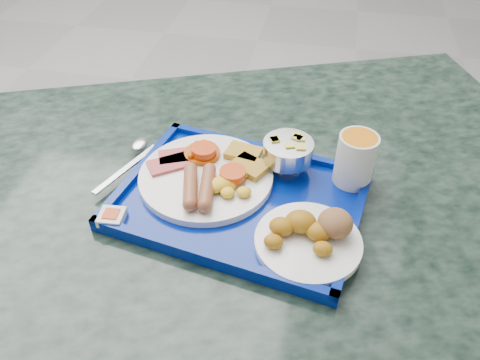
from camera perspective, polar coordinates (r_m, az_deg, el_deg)
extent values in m
plane|color=gray|center=(2.45, -18.80, 4.15)|extent=(6.00, 6.00, 0.00)
cylinder|color=slate|center=(1.16, -0.83, -16.82)|extent=(0.12, 0.12, 0.74)
cube|color=black|center=(0.85, -1.08, -2.56)|extent=(1.54, 1.29, 0.04)
cube|color=navy|center=(0.81, 0.00, -2.50)|extent=(0.45, 0.37, 0.01)
cube|color=navy|center=(0.90, 3.28, 3.85)|extent=(0.40, 0.09, 0.01)
cube|color=navy|center=(0.71, -4.21, -9.13)|extent=(0.40, 0.09, 0.01)
cube|color=navy|center=(0.77, 13.74, -5.42)|extent=(0.07, 0.30, 0.01)
cube|color=navy|center=(0.87, -12.06, 1.36)|extent=(0.07, 0.30, 0.01)
cylinder|color=white|center=(0.84, -4.15, 0.43)|extent=(0.24, 0.24, 0.01)
cube|color=#C24D51|center=(0.87, -7.20, 2.95)|extent=(0.09, 0.07, 0.01)
cube|color=#C24D51|center=(0.86, -8.43, 2.01)|extent=(0.09, 0.08, 0.01)
cylinder|color=#C15008|center=(0.87, -4.62, 3.26)|extent=(0.07, 0.07, 0.01)
sphere|color=#C15008|center=(0.89, -5.30, 4.50)|extent=(0.01, 0.01, 0.01)
sphere|color=#C15008|center=(0.86, -3.72, 3.05)|extent=(0.01, 0.01, 0.01)
sphere|color=#C15008|center=(0.88, -3.28, 4.27)|extent=(0.01, 0.01, 0.01)
sphere|color=#C15008|center=(0.88, -4.41, 4.22)|extent=(0.01, 0.01, 0.01)
sphere|color=#C15008|center=(0.87, -3.58, 3.60)|extent=(0.01, 0.01, 0.01)
sphere|color=#C15008|center=(0.87, -4.07, 3.58)|extent=(0.01, 0.01, 0.01)
sphere|color=#C15008|center=(0.86, -4.32, 3.37)|extent=(0.01, 0.01, 0.01)
sphere|color=#C15008|center=(0.89, -4.40, 4.62)|extent=(0.01, 0.01, 0.01)
sphere|color=#C15008|center=(0.89, -4.72, 4.46)|extent=(0.01, 0.01, 0.01)
sphere|color=#C15008|center=(0.86, -6.05, 3.04)|extent=(0.01, 0.01, 0.01)
sphere|color=#C15008|center=(0.86, -6.05, 2.88)|extent=(0.01, 0.01, 0.01)
sphere|color=#C15008|center=(0.88, -5.32, 4.01)|extent=(0.01, 0.01, 0.01)
cube|color=gold|center=(0.87, 0.43, 3.31)|extent=(0.07, 0.06, 0.01)
cube|color=gold|center=(0.84, 1.19, 1.65)|extent=(0.08, 0.07, 0.01)
cylinder|color=brown|center=(0.79, -6.08, -0.71)|extent=(0.05, 0.09, 0.02)
cylinder|color=brown|center=(0.79, -4.03, -0.84)|extent=(0.04, 0.09, 0.02)
ellipsoid|color=yellow|center=(0.79, -2.50, -0.53)|extent=(0.03, 0.03, 0.02)
ellipsoid|color=yellow|center=(0.80, -2.11, -0.27)|extent=(0.02, 0.02, 0.02)
ellipsoid|color=yellow|center=(0.78, 0.45, -1.46)|extent=(0.02, 0.02, 0.02)
ellipsoid|color=yellow|center=(0.79, 0.68, -1.42)|extent=(0.02, 0.02, 0.01)
ellipsoid|color=yellow|center=(0.82, -0.41, 0.66)|extent=(0.02, 0.02, 0.01)
ellipsoid|color=yellow|center=(0.80, -1.70, -0.14)|extent=(0.03, 0.03, 0.02)
ellipsoid|color=yellow|center=(0.79, -3.06, -0.72)|extent=(0.03, 0.03, 0.02)
ellipsoid|color=yellow|center=(0.82, 0.13, 0.64)|extent=(0.02, 0.02, 0.01)
ellipsoid|color=yellow|center=(0.80, -1.23, -0.60)|extent=(0.02, 0.02, 0.01)
ellipsoid|color=yellow|center=(0.78, -1.53, -1.54)|extent=(0.02, 0.02, 0.02)
cylinder|color=#AB2704|center=(0.86, -4.43, 3.63)|extent=(0.05, 0.05, 0.01)
cylinder|color=#AB2704|center=(0.81, -0.91, 0.77)|extent=(0.05, 0.05, 0.01)
cylinder|color=white|center=(0.73, 8.29, -7.49)|extent=(0.17, 0.17, 0.01)
ellipsoid|color=#AE7114|center=(0.71, 10.04, -8.24)|extent=(0.03, 0.03, 0.02)
ellipsoid|color=#AE7114|center=(0.72, 9.54, -6.23)|extent=(0.04, 0.03, 0.03)
ellipsoid|color=#AE7114|center=(0.73, 7.43, -5.05)|extent=(0.05, 0.04, 0.03)
ellipsoid|color=#AE7114|center=(0.72, 5.09, -5.67)|extent=(0.04, 0.03, 0.03)
ellipsoid|color=#AE7114|center=(0.71, 4.10, -7.49)|extent=(0.03, 0.03, 0.02)
ellipsoid|color=#9A643D|center=(0.73, 11.53, -5.17)|extent=(0.05, 0.05, 0.04)
cylinder|color=#A8A8AA|center=(0.86, 5.70, 1.52)|extent=(0.06, 0.06, 0.01)
cylinder|color=#A8A8AA|center=(0.86, 5.76, 2.15)|extent=(0.02, 0.02, 0.02)
cylinder|color=#A8A8AA|center=(0.84, 5.88, 3.59)|extent=(0.09, 0.09, 0.04)
cube|color=#F2EE5C|center=(0.85, 6.84, 5.19)|extent=(0.02, 0.02, 0.01)
cube|color=#F2EE5C|center=(0.84, 4.24, 4.71)|extent=(0.02, 0.02, 0.01)
cube|color=#F2EE5C|center=(0.84, 7.00, 4.87)|extent=(0.02, 0.02, 0.01)
cube|color=#F2EE5C|center=(0.82, 7.43, 3.70)|extent=(0.02, 0.02, 0.01)
cube|color=#F2EE5C|center=(0.82, 6.05, 3.95)|extent=(0.02, 0.02, 0.01)
cube|color=#F2EE5C|center=(0.83, 4.19, 4.66)|extent=(0.02, 0.02, 0.01)
cube|color=#F2EE5C|center=(0.84, 7.38, 4.82)|extent=(0.02, 0.02, 0.01)
cylinder|color=silver|center=(0.83, 13.87, 2.46)|extent=(0.07, 0.07, 0.09)
cylinder|color=orange|center=(0.81, 14.35, 4.81)|extent=(0.06, 0.06, 0.01)
cube|color=#A8A8AA|center=(0.87, -12.36, 0.62)|extent=(0.05, 0.13, 0.00)
ellipsoid|color=#A8A8AA|center=(0.93, -12.17, 4.33)|extent=(0.04, 0.05, 0.01)
cube|color=#A8A8AA|center=(0.88, -13.70, 1.37)|extent=(0.07, 0.15, 0.00)
cube|color=white|center=(0.79, -15.36, -4.38)|extent=(0.04, 0.04, 0.01)
cube|color=red|center=(0.78, -15.46, -3.96)|extent=(0.03, 0.03, 0.00)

